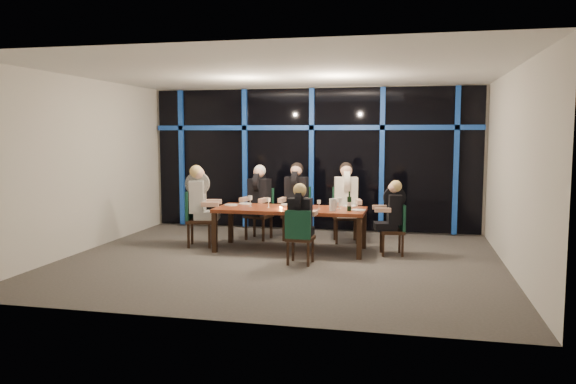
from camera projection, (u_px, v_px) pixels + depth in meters
name	position (u px, v px, depth m)	size (l,w,h in m)	color
room	(280.00, 134.00, 8.84)	(7.04, 7.00, 3.02)	#524C48
window_wall	(313.00, 157.00, 11.74)	(6.86, 0.43, 2.94)	black
dining_table	(290.00, 212.00, 9.76)	(2.60, 1.00, 0.75)	maroon
chair_far_left	(261.00, 211.00, 10.91)	(0.53, 0.53, 0.98)	black
chair_far_mid	(297.00, 210.00, 10.83)	(0.51, 0.51, 1.01)	black
chair_far_right	(345.00, 211.00, 10.61)	(0.57, 0.57, 1.02)	black
chair_end_left	(195.00, 216.00, 10.14)	(0.56, 0.56, 1.01)	black
chair_end_right	(396.00, 227.00, 9.43)	(0.46, 0.46, 0.86)	black
chair_near_mid	(299.00, 234.00, 8.70)	(0.42, 0.42, 0.87)	black
diner_far_left	(259.00, 191.00, 10.79)	(0.53, 0.65, 0.95)	black
diner_far_mid	(296.00, 190.00, 10.70)	(0.53, 0.65, 0.99)	black
diner_far_right	(346.00, 191.00, 10.48)	(0.57, 0.69, 1.00)	white
diner_end_left	(200.00, 194.00, 10.10)	(0.67, 0.56, 0.98)	black
diner_end_right	(392.00, 206.00, 9.39)	(0.57, 0.47, 0.84)	black
diner_near_mid	(300.00, 211.00, 8.74)	(0.44, 0.55, 0.85)	black
plate_far_left	(245.00, 204.00, 10.29)	(0.24, 0.24, 0.01)	white
plate_far_mid	(287.00, 204.00, 10.19)	(0.24, 0.24, 0.01)	white
plate_far_right	(349.00, 206.00, 9.94)	(0.24, 0.24, 0.01)	white
plate_end_left	(231.00, 205.00, 10.12)	(0.24, 0.24, 0.01)	white
plate_end_right	(359.00, 210.00, 9.43)	(0.24, 0.24, 0.01)	white
plate_near_mid	(309.00, 211.00, 9.29)	(0.24, 0.24, 0.01)	white
wine_bottle	(349.00, 203.00, 9.36)	(0.08, 0.08, 0.33)	black
water_pitcher	(333.00, 205.00, 9.37)	(0.13, 0.11, 0.21)	silver
tea_light	(281.00, 208.00, 9.64)	(0.05, 0.05, 0.03)	#FF9D4C
wine_glass_a	(269.00, 201.00, 9.78)	(0.07, 0.07, 0.17)	white
wine_glass_b	(297.00, 201.00, 9.74)	(0.07, 0.07, 0.17)	silver
wine_glass_c	(319.00, 202.00, 9.59)	(0.06, 0.06, 0.16)	silver
wine_glass_d	(250.00, 199.00, 9.94)	(0.08, 0.08, 0.19)	white
wine_glass_e	(339.00, 201.00, 9.62)	(0.07, 0.07, 0.19)	silver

